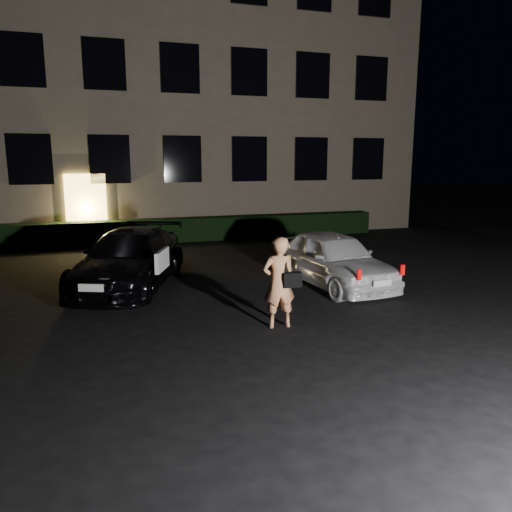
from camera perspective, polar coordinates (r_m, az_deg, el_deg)
name	(u,v)px	position (r m, az deg, el deg)	size (l,w,h in m)	color
ground	(292,333)	(9.00, 4.14, -8.75)	(80.00, 80.00, 0.00)	black
building	(165,89)	(23.23, -10.38, 18.29)	(20.00, 8.11, 12.00)	#6C624D
hedge	(187,229)	(18.80, -7.94, 3.02)	(15.00, 0.70, 0.85)	black
sedan	(130,259)	(12.36, -14.21, -0.31)	(3.47, 5.00, 1.35)	black
hatch	(334,259)	(12.18, 8.85, -0.32)	(1.92, 4.01, 1.32)	white
man	(279,282)	(9.06, 2.68, -3.01)	(0.69, 0.42, 1.68)	tan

